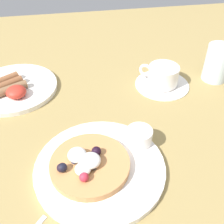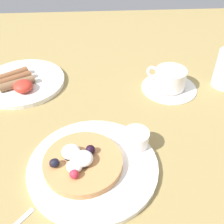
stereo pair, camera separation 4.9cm
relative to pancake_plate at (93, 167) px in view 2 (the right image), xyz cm
name	(u,v)px [view 2 (the right image)]	position (x,y,z in cm)	size (l,w,h in cm)	color
ground_plane	(96,130)	(0.78, 12.20, -2.12)	(193.08, 141.25, 3.00)	#98804B
pancake_plate	(93,167)	(0.00, 0.00, 0.00)	(25.00, 25.00, 1.24)	white
pancake_with_berries	(81,162)	(-2.14, -0.10, 1.76)	(15.08, 15.08, 3.67)	tan
syrup_ramekin	(136,138)	(8.82, 4.84, 2.28)	(5.32, 5.32, 3.22)	white
breakfast_plate	(23,82)	(-18.77, 29.99, 0.01)	(22.44, 22.44, 1.25)	white
fried_breakfast	(16,81)	(-19.87, 28.00, 1.71)	(11.38, 11.79, 2.93)	brown
coffee_saucer	(169,87)	(20.48, 25.44, -0.31)	(14.49, 14.49, 0.61)	white
coffee_cup	(170,78)	(20.36, 25.53, 2.63)	(9.82, 8.22, 5.10)	white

